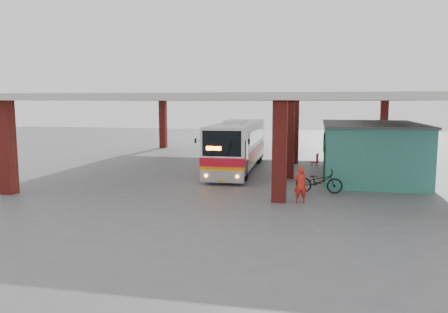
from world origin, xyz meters
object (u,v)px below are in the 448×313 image
object	(u,v)px
motorcycle	(319,181)
pedestrian	(300,185)
red_chair	(316,160)
coach_bus	(238,145)

from	to	relation	value
motorcycle	pedestrian	xyz separation A→B (m)	(-0.79, -2.23, 0.22)
red_chair	coach_bus	bearing A→B (deg)	-134.17
motorcycle	red_chair	distance (m)	8.92
coach_bus	red_chair	bearing A→B (deg)	28.94
pedestrian	red_chair	size ratio (longest dim) A/B	1.89
coach_bus	motorcycle	xyz separation A→B (m)	(5.01, -6.06, -1.01)
pedestrian	coach_bus	bearing A→B (deg)	-76.95
pedestrian	motorcycle	bearing A→B (deg)	-123.49
coach_bus	pedestrian	size ratio (longest dim) A/B	7.00
red_chair	motorcycle	bearing A→B (deg)	-73.55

